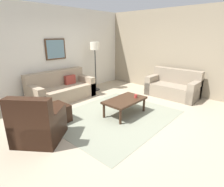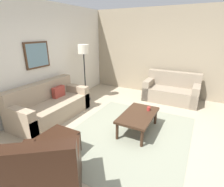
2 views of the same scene
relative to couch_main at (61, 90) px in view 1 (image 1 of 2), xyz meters
The scene contains 12 objects.
ground_plane 2.13m from the couch_main, 85.55° to the right, with size 8.00×8.00×0.00m, color tan.
rear_partition 1.22m from the couch_main, 71.86° to the left, with size 6.00×0.12×2.80m, color silver.
stone_feature_panel 3.95m from the couch_main, 33.59° to the right, with size 0.12×5.20×2.80m, color gray.
area_rug 2.13m from the couch_main, 85.55° to the right, with size 2.89×2.39×0.01m, color gray.
couch_main is the anchor object (origin of this frame).
couch_loveseat 3.64m from the couch_main, 43.55° to the right, with size 0.83×1.59×0.88m.
armchair_leather 2.40m from the couch_main, 133.15° to the right, with size 1.12×1.12×0.95m.
ottoman 1.60m from the couch_main, 127.92° to the right, with size 0.56×0.56×0.40m, color black.
coffee_table 2.25m from the couch_main, 79.25° to the right, with size 1.10×0.64×0.41m.
cup 2.46m from the couch_main, 73.64° to the right, with size 0.08×0.08×0.08m, color #B2332D.
lamp_standing 1.80m from the couch_main, ahead, with size 0.32×0.32×1.71m.
framed_artwork 1.30m from the couch_main, 64.06° to the left, with size 0.69×0.04×0.64m.
Camera 1 is at (-3.12, -2.70, 1.95)m, focal length 28.91 mm.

